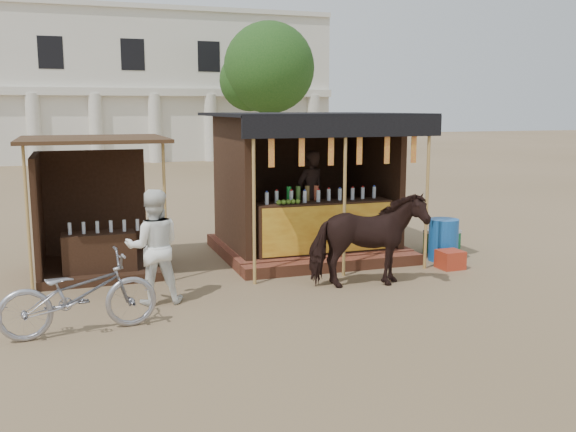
# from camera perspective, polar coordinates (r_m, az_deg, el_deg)

# --- Properties ---
(ground) EXTENTS (120.00, 120.00, 0.00)m
(ground) POSITION_cam_1_polar(r_m,az_deg,el_deg) (9.45, 3.17, -8.13)
(ground) COLOR #846B4C
(ground) RESTS_ON ground
(main_stall) EXTENTS (3.60, 3.61, 2.78)m
(main_stall) POSITION_cam_1_polar(r_m,az_deg,el_deg) (12.64, 1.75, 1.20)
(main_stall) COLOR brown
(main_stall) RESTS_ON ground
(secondary_stall) EXTENTS (2.40, 2.40, 2.38)m
(secondary_stall) POSITION_cam_1_polar(r_m,az_deg,el_deg) (11.75, -17.46, -0.77)
(secondary_stall) COLOR #331D12
(secondary_stall) RESTS_ON ground
(cow) EXTENTS (1.91, 1.03, 1.55)m
(cow) POSITION_cam_1_polar(r_m,az_deg,el_deg) (10.38, 7.07, -2.16)
(cow) COLOR black
(cow) RESTS_ON ground
(motorbike) EXTENTS (2.06, 0.94, 1.04)m
(motorbike) POSITION_cam_1_polar(r_m,az_deg,el_deg) (8.69, -18.09, -6.61)
(motorbike) COLOR #96959D
(motorbike) RESTS_ON ground
(bystander) EXTENTS (0.88, 0.71, 1.71)m
(bystander) POSITION_cam_1_polar(r_m,az_deg,el_deg) (9.66, -11.87, -2.69)
(bystander) COLOR white
(bystander) RESTS_ON ground
(blue_barrel) EXTENTS (0.66, 0.66, 0.80)m
(blue_barrel) POSITION_cam_1_polar(r_m,az_deg,el_deg) (12.54, 13.64, -2.07)
(blue_barrel) COLOR #1654A6
(blue_barrel) RESTS_ON ground
(red_crate) EXTENTS (0.43, 0.42, 0.33)m
(red_crate) POSITION_cam_1_polar(r_m,az_deg,el_deg) (11.99, 14.22, -3.77)
(red_crate) COLOR #A7311B
(red_crate) RESTS_ON ground
(cooler) EXTENTS (0.72, 0.57, 0.46)m
(cooler) POSITION_cam_1_polar(r_m,az_deg,el_deg) (13.26, 13.52, -2.18)
(cooler) COLOR #17673A
(cooler) RESTS_ON ground
(background_building) EXTENTS (26.00, 7.45, 8.18)m
(background_building) POSITION_cam_1_polar(r_m,az_deg,el_deg) (38.33, -17.07, 10.83)
(background_building) COLOR silver
(background_building) RESTS_ON ground
(tree) EXTENTS (4.50, 4.40, 7.00)m
(tree) POSITION_cam_1_polar(r_m,az_deg,el_deg) (31.89, -2.10, 12.74)
(tree) COLOR #382314
(tree) RESTS_ON ground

